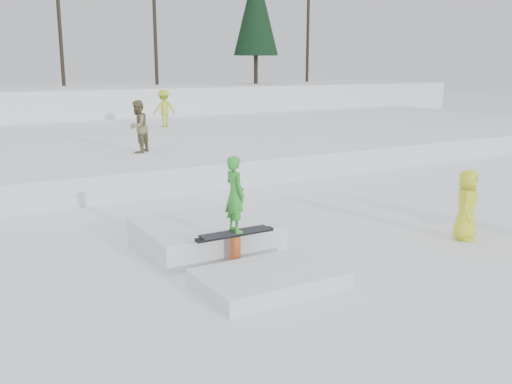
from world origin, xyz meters
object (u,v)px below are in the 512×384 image
walker_olive (138,127)px  spectator_yellow (466,205)px  jib_rail_feature (221,243)px  walker_ygreen (164,109)px

walker_olive → spectator_yellow: 11.33m
jib_rail_feature → walker_ygreen: bearing=71.7°
walker_olive → walker_ygreen: 8.22m
spectator_yellow → walker_ygreen: bearing=54.7°
walker_olive → spectator_yellow: walker_olive is taller
walker_ygreen → jib_rail_feature: (-5.41, -16.34, -1.38)m
walker_olive → walker_ygreen: bearing=-160.1°
walker_olive → spectator_yellow: bearing=66.4°
spectator_yellow → jib_rail_feature: 5.40m
walker_ygreen → walker_olive: bearing=58.0°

